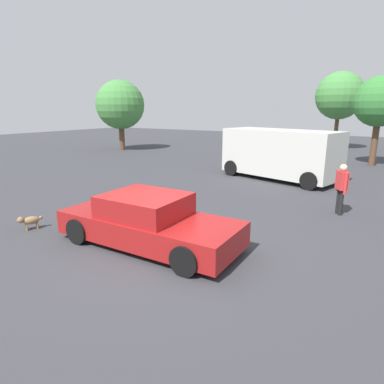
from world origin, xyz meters
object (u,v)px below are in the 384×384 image
object	(u,v)px
dog	(30,221)
van_white	(280,153)
pedestrian	(342,185)
sedan_foreground	(148,222)

from	to	relation	value
dog	van_white	bearing A→B (deg)	-176.24
pedestrian	van_white	bearing A→B (deg)	-85.95
sedan_foreground	pedestrian	size ratio (longest dim) A/B	2.82
sedan_foreground	dog	distance (m)	3.57
dog	van_white	world-z (taller)	van_white
sedan_foreground	pedestrian	xyz separation A→B (m)	(3.63, 5.01, 0.37)
van_white	pedestrian	size ratio (longest dim) A/B	3.57
sedan_foreground	van_white	xyz separation A→B (m)	(0.38, 9.34, 0.66)
sedan_foreground	dog	size ratio (longest dim) A/B	7.49
dog	pedestrian	xyz separation A→B (m)	(7.07, 5.91, 0.69)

